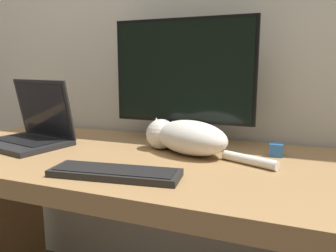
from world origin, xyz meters
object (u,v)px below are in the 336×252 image
Objects in this scene: cat at (187,136)px; laptop at (30,132)px; monitor at (183,83)px; external_keyboard at (115,173)px.

laptop is at bearing -148.36° from cat.
monitor is at bearing 34.29° from laptop.
laptop is (-0.58, -0.24, -0.20)m from monitor.
laptop reaches higher than external_keyboard.
external_keyboard is at bearing -86.03° from cat.
cat is (0.11, 0.32, 0.05)m from external_keyboard.
external_keyboard is (0.53, -0.23, -0.04)m from laptop.
external_keyboard is 0.79× the size of cat.
cat is at bearing 20.62° from laptop.
laptop is at bearing 149.12° from external_keyboard.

